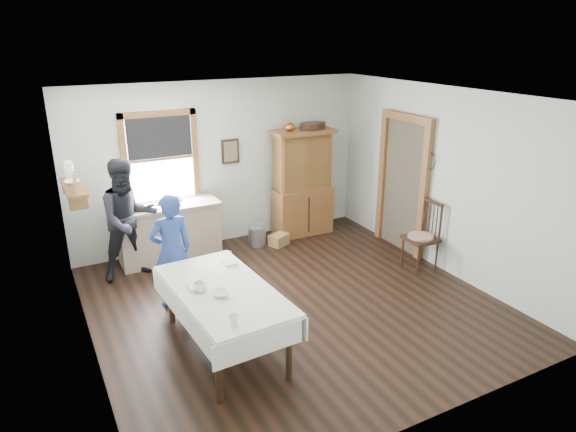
{
  "coord_description": "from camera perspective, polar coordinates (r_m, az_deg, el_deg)",
  "views": [
    {
      "loc": [
        -2.87,
        -5.3,
        3.41
      ],
      "look_at": [
        0.08,
        0.3,
        1.12
      ],
      "focal_mm": 32.0,
      "sensor_mm": 36.0,
      "label": 1
    }
  ],
  "objects": [
    {
      "name": "room",
      "position": [
        6.37,
        0.61,
        0.99
      ],
      "size": [
        5.01,
        5.01,
        2.7
      ],
      "color": "black",
      "rests_on": "ground"
    },
    {
      "name": "window",
      "position": [
        8.18,
        -13.99,
        6.74
      ],
      "size": [
        1.18,
        0.07,
        1.48
      ],
      "color": "white",
      "rests_on": "room"
    },
    {
      "name": "doorway",
      "position": [
        8.44,
        12.66,
        3.93
      ],
      "size": [
        0.09,
        1.14,
        2.22
      ],
      "color": "#4B4336",
      "rests_on": "room"
    },
    {
      "name": "wall_shelf",
      "position": [
        7.1,
        -22.79,
        3.29
      ],
      "size": [
        0.24,
        1.0,
        0.44
      ],
      "color": "brown",
      "rests_on": "room"
    },
    {
      "name": "framed_picture",
      "position": [
        8.53,
        -6.41,
        7.15
      ],
      "size": [
        0.3,
        0.04,
        0.4
      ],
      "primitive_type": "cube",
      "color": "#352012",
      "rests_on": "room"
    },
    {
      "name": "rug_beater",
      "position": [
        7.91,
        15.48,
        6.8
      ],
      "size": [
        0.01,
        0.27,
        0.27
      ],
      "primitive_type": "torus",
      "rotation": [
        0.0,
        1.57,
        0.0
      ],
      "color": "black",
      "rests_on": "room"
    },
    {
      "name": "work_counter",
      "position": [
        8.23,
        -13.06,
        -1.73
      ],
      "size": [
        1.59,
        0.62,
        0.91
      ],
      "primitive_type": "cube",
      "rotation": [
        0.0,
        0.0,
        -0.01
      ],
      "color": "tan",
      "rests_on": "room"
    },
    {
      "name": "china_hutch",
      "position": [
        8.93,
        1.64,
        3.68
      ],
      "size": [
        1.09,
        0.53,
        1.85
      ],
      "primitive_type": "cube",
      "rotation": [
        0.0,
        0.0,
        -0.01
      ],
      "color": "brown",
      "rests_on": "room"
    },
    {
      "name": "dining_table",
      "position": [
        5.89,
        -7.09,
        -11.26
      ],
      "size": [
        1.11,
        1.96,
        0.76
      ],
      "primitive_type": "cube",
      "rotation": [
        0.0,
        0.0,
        0.06
      ],
      "color": "silver",
      "rests_on": "room"
    },
    {
      "name": "spindle_chair",
      "position": [
        7.95,
        14.56,
        -2.11
      ],
      "size": [
        0.5,
        0.5,
        1.05
      ],
      "primitive_type": "cube",
      "rotation": [
        0.0,
        0.0,
        -0.04
      ],
      "color": "#352012",
      "rests_on": "room"
    },
    {
      "name": "pail",
      "position": [
        8.65,
        -3.43,
        -2.25
      ],
      "size": [
        0.38,
        0.38,
        0.32
      ],
      "primitive_type": "cube",
      "rotation": [
        0.0,
        0.0,
        -0.37
      ],
      "color": "gray",
      "rests_on": "room"
    },
    {
      "name": "wicker_basket",
      "position": [
        8.66,
        -1.0,
        -2.64
      ],
      "size": [
        0.39,
        0.34,
        0.19
      ],
      "primitive_type": "cube",
      "rotation": [
        0.0,
        0.0,
        0.43
      ],
      "color": "#A9784C",
      "rests_on": "room"
    },
    {
      "name": "woman_blue",
      "position": [
        6.77,
        -12.8,
        -4.25
      ],
      "size": [
        0.53,
        0.37,
        1.41
      ],
      "primitive_type": "imported",
      "rotation": [
        0.0,
        0.0,
        3.21
      ],
      "color": "navy",
      "rests_on": "room"
    },
    {
      "name": "figure_dark",
      "position": [
        7.68,
        -17.25,
        -0.79
      ],
      "size": [
        0.87,
        0.72,
        1.63
      ],
      "primitive_type": "imported",
      "rotation": [
        0.0,
        0.0,
        0.14
      ],
      "color": "black",
      "rests_on": "room"
    },
    {
      "name": "table_cup_a",
      "position": [
        5.66,
        -9.78,
        -7.77
      ],
      "size": [
        0.17,
        0.17,
        0.1
      ],
      "primitive_type": "imported",
      "rotation": [
        0.0,
        0.0,
        0.42
      ],
      "color": "white",
      "rests_on": "dining_table"
    },
    {
      "name": "table_cup_b",
      "position": [
        5.04,
        -6.05,
        -11.34
      ],
      "size": [
        0.12,
        0.12,
        0.09
      ],
      "primitive_type": "imported",
      "rotation": [
        0.0,
        0.0,
        0.31
      ],
      "color": "white",
      "rests_on": "dining_table"
    },
    {
      "name": "table_bowl",
      "position": [
        5.55,
        -7.53,
        -8.53
      ],
      "size": [
        0.27,
        0.27,
        0.05
      ],
      "primitive_type": "imported",
      "rotation": [
        0.0,
        0.0,
        -0.41
      ],
      "color": "white",
      "rests_on": "dining_table"
    },
    {
      "name": "counter_book",
      "position": [
        7.96,
        -17.21,
        0.69
      ],
      "size": [
        0.26,
        0.29,
        0.02
      ],
      "primitive_type": "imported",
      "rotation": [
        0.0,
        0.0,
        0.48
      ],
      "color": "brown",
      "rests_on": "work_counter"
    },
    {
      "name": "counter_bowl",
      "position": [
        8.22,
        -12.14,
        1.89
      ],
      "size": [
        0.23,
        0.23,
        0.06
      ],
      "primitive_type": "imported",
      "rotation": [
        0.0,
        0.0,
        0.34
      ],
      "color": "white",
      "rests_on": "work_counter"
    },
    {
      "name": "shelf_bowl",
      "position": [
        7.11,
        -22.83,
        3.5
      ],
      "size": [
        0.22,
        0.22,
        0.05
      ],
      "primitive_type": "imported",
      "color": "white",
      "rests_on": "wall_shelf"
    }
  ]
}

